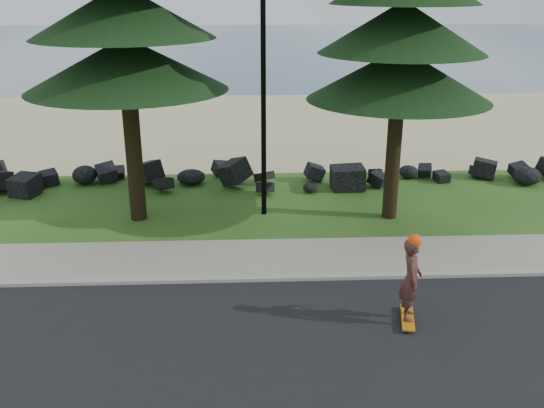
% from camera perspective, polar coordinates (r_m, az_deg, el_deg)
% --- Properties ---
extents(ground, '(160.00, 160.00, 0.00)m').
position_cam_1_polar(ground, '(14.31, -0.34, -5.55)').
color(ground, '#204816').
rests_on(ground, ground).
extents(road, '(160.00, 7.00, 0.02)m').
position_cam_1_polar(road, '(10.44, 0.66, -16.34)').
color(road, black).
rests_on(road, ground).
extents(kerb, '(160.00, 0.20, 0.10)m').
position_cam_1_polar(kerb, '(13.48, -0.19, -7.03)').
color(kerb, '#A4A094').
rests_on(kerb, ground).
extents(sidewalk, '(160.00, 2.00, 0.08)m').
position_cam_1_polar(sidewalk, '(14.47, -0.37, -5.06)').
color(sidewalk, '#A19C86').
rests_on(sidewalk, ground).
extents(beach_sand, '(160.00, 15.00, 0.01)m').
position_cam_1_polar(beach_sand, '(28.07, -1.51, 7.49)').
color(beach_sand, '#CDC189').
rests_on(beach_sand, ground).
extents(ocean, '(160.00, 58.00, 0.01)m').
position_cam_1_polar(ocean, '(64.17, -2.18, 14.76)').
color(ocean, '#3D5A74').
rests_on(ocean, ground).
extents(seawall_boulders, '(60.00, 2.40, 1.10)m').
position_cam_1_polar(seawall_boulders, '(19.50, -0.99, 1.65)').
color(seawall_boulders, black).
rests_on(seawall_boulders, ground).
extents(lamp_post, '(0.25, 0.14, 8.14)m').
position_cam_1_polar(lamp_post, '(16.21, -0.83, 12.85)').
color(lamp_post, black).
rests_on(lamp_post, ground).
extents(skateboarder, '(0.51, 1.01, 1.83)m').
position_cam_1_polar(skateboarder, '(11.85, 12.95, -6.93)').
color(skateboarder, '#C7720B').
rests_on(skateboarder, ground).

